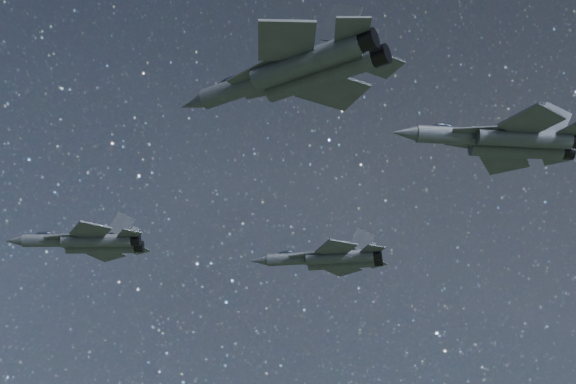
# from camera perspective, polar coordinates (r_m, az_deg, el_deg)

# --- Properties ---
(jet_lead) EXTENTS (15.22, 10.37, 3.82)m
(jet_lead) POSITION_cam_1_polar(r_m,az_deg,el_deg) (86.08, -14.07, -3.46)
(jet_lead) COLOR #353A42
(jet_left) EXTENTS (17.14, 11.98, 4.32)m
(jet_left) POSITION_cam_1_polar(r_m,az_deg,el_deg) (98.37, 2.96, -4.74)
(jet_left) COLOR #353A42
(jet_right) EXTENTS (17.84, 12.11, 4.49)m
(jet_right) POSITION_cam_1_polar(r_m,az_deg,el_deg) (58.02, 0.57, 8.60)
(jet_right) COLOR #353A42
(jet_slot) EXTENTS (17.29, 11.49, 4.40)m
(jet_slot) POSITION_cam_1_polar(r_m,az_deg,el_deg) (72.72, 15.13, 3.57)
(jet_slot) COLOR #353A42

